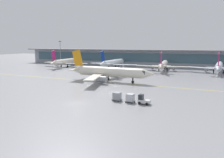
% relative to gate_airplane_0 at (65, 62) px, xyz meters
% --- Properties ---
extents(ground_plane, '(400.00, 400.00, 0.00)m').
position_rel_gate_airplane_0_xyz_m(ground_plane, '(46.65, -67.62, -2.93)').
color(ground_plane, gray).
extents(taxiway_centreline_stripe, '(109.82, 6.98, 0.01)m').
position_rel_gate_airplane_0_xyz_m(taxiway_centreline_stripe, '(42.55, -39.73, -2.93)').
color(taxiway_centreline_stripe, yellow).
rests_on(taxiway_centreline_stripe, ground_plane).
extents(terminal_concourse, '(174.89, 11.00, 9.60)m').
position_rel_gate_airplane_0_xyz_m(terminal_concourse, '(46.65, 23.09, 1.99)').
color(terminal_concourse, '#8C939E').
rests_on(terminal_concourse, ground_plane).
extents(gate_airplane_0, '(27.42, 29.50, 9.77)m').
position_rel_gate_airplane_0_xyz_m(gate_airplane_0, '(0.00, 0.00, 0.00)').
color(gate_airplane_0, silver).
rests_on(gate_airplane_0, ground_plane).
extents(gate_airplane_1, '(27.34, 29.52, 9.77)m').
position_rel_gate_airplane_0_xyz_m(gate_airplane_1, '(27.55, 3.61, 0.00)').
color(gate_airplane_1, white).
rests_on(gate_airplane_1, ground_plane).
extents(gate_airplane_2, '(26.81, 28.89, 9.57)m').
position_rel_gate_airplane_0_xyz_m(gate_airplane_2, '(54.50, 1.89, -0.06)').
color(gate_airplane_2, silver).
rests_on(gate_airplane_2, ground_plane).
extents(gate_airplane_3, '(27.30, 29.49, 9.76)m').
position_rel_gate_airplane_0_xyz_m(gate_airplane_3, '(79.05, 1.08, -0.00)').
color(gate_airplane_3, silver).
rests_on(gate_airplane_3, ground_plane).
extents(taxiing_regional_jet, '(32.86, 30.51, 10.88)m').
position_rel_gate_airplane_0_xyz_m(taxiing_regional_jet, '(42.13, -37.70, 0.33)').
color(taxiing_regional_jet, silver).
rests_on(taxiing_regional_jet, ground_plane).
extents(baggage_tug, '(2.74, 1.86, 2.10)m').
position_rel_gate_airplane_0_xyz_m(baggage_tug, '(60.34, -62.85, -2.04)').
color(baggage_tug, silver).
rests_on(baggage_tug, ground_plane).
extents(cargo_dolly_lead, '(2.26, 1.82, 1.94)m').
position_rel_gate_airplane_0_xyz_m(cargo_dolly_lead, '(57.29, -62.51, -1.88)').
color(cargo_dolly_lead, '#595B60').
rests_on(cargo_dolly_lead, ground_plane).
extents(cargo_dolly_trailing, '(2.26, 1.82, 1.94)m').
position_rel_gate_airplane_0_xyz_m(cargo_dolly_trailing, '(54.00, -62.15, -1.88)').
color(cargo_dolly_trailing, '#595B60').
rests_on(cargo_dolly_trailing, ground_plane).
extents(apron_light_mast_0, '(1.80, 0.36, 14.68)m').
position_rel_gate_airplane_0_xyz_m(apron_light_mast_0, '(-13.43, 14.99, 5.10)').
color(apron_light_mast_0, gray).
rests_on(apron_light_mast_0, ground_plane).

